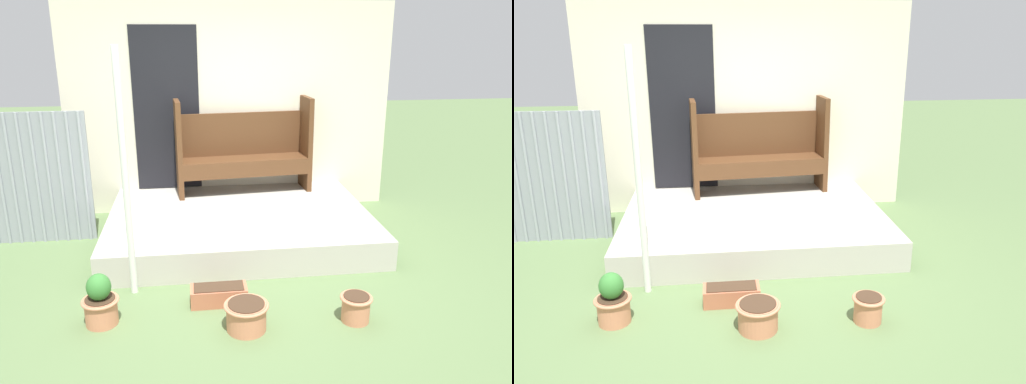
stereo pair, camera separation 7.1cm
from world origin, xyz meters
TOP-DOWN VIEW (x-y plane):
  - ground_plane at (0.00, 0.00)m, footprint 24.00×24.00m
  - porch_slab at (0.12, 1.03)m, footprint 2.88×2.05m
  - house_wall at (0.08, 2.08)m, footprint 4.08×0.08m
  - support_post at (-0.94, -0.08)m, footprint 0.06×0.06m
  - bench at (0.25, 1.82)m, footprint 1.68×0.54m
  - flower_pot_left at (-1.15, -0.57)m, footprint 0.30×0.30m
  - flower_pot_middle at (-0.01, -0.80)m, footprint 0.36×0.36m
  - flower_pot_right at (0.89, -0.79)m, footprint 0.26×0.26m
  - planter_box_rect at (-0.20, -0.37)m, footprint 0.49×0.21m

SIDE VIEW (x-z plane):
  - ground_plane at x=0.00m, z-range 0.00..0.00m
  - planter_box_rect at x=-0.20m, z-range 0.00..0.16m
  - flower_pot_right at x=0.89m, z-range 0.01..0.24m
  - flower_pot_middle at x=-0.01m, z-range 0.01..0.24m
  - porch_slab at x=0.12m, z-range 0.00..0.31m
  - flower_pot_left at x=-1.15m, z-range -0.03..0.41m
  - bench at x=0.25m, z-range 0.29..1.46m
  - support_post at x=-0.94m, z-range 0.00..2.15m
  - house_wall at x=0.08m, z-range 0.00..2.60m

